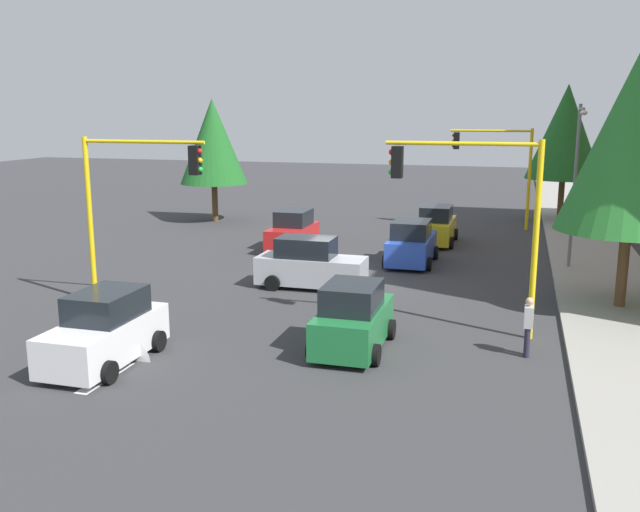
{
  "coord_description": "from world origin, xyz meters",
  "views": [
    {
      "loc": [
        26.82,
        6.92,
        6.74
      ],
      "look_at": [
        1.67,
        -0.32,
        1.2
      ],
      "focal_mm": 38.74,
      "sensor_mm": 36.0,
      "label": 1
    }
  ],
  "objects_px": {
    "tree_roadside_near": "(635,141)",
    "traffic_signal_far_left": "(498,158)",
    "tree_opposite_side": "(213,142)",
    "car_yellow": "(436,226)",
    "traffic_signal_near_left": "(476,198)",
    "pedestrian_crossing": "(528,325)",
    "car_green": "(353,319)",
    "street_lamp_curbside": "(577,169)",
    "car_white": "(105,331)",
    "car_silver": "(310,265)",
    "traffic_signal_near_right": "(133,188)",
    "tree_roadside_far": "(566,132)",
    "car_blue": "(411,244)",
    "car_red": "(293,232)"
  },
  "relations": [
    {
      "from": "tree_roadside_near",
      "to": "traffic_signal_far_left",
      "type": "bearing_deg",
      "value": -163.33
    },
    {
      "from": "tree_roadside_far",
      "to": "tree_roadside_near",
      "type": "xyz_separation_m",
      "value": [
        20.0,
        1.0,
        0.3
      ]
    },
    {
      "from": "traffic_signal_near_right",
      "to": "car_white",
      "type": "xyz_separation_m",
      "value": [
        5.31,
        2.13,
        -3.24
      ]
    },
    {
      "from": "traffic_signal_near_right",
      "to": "pedestrian_crossing",
      "type": "xyz_separation_m",
      "value": [
        1.64,
        13.13,
        -3.23
      ]
    },
    {
      "from": "tree_roadside_far",
      "to": "car_yellow",
      "type": "height_order",
      "value": "tree_roadside_far"
    },
    {
      "from": "traffic_signal_far_left",
      "to": "car_silver",
      "type": "distance_m",
      "value": 17.5
    },
    {
      "from": "tree_roadside_far",
      "to": "pedestrian_crossing",
      "type": "distance_m",
      "value": 26.12
    },
    {
      "from": "street_lamp_curbside",
      "to": "car_red",
      "type": "xyz_separation_m",
      "value": [
        -1.09,
        -12.74,
        -3.45
      ]
    },
    {
      "from": "tree_roadside_far",
      "to": "car_blue",
      "type": "xyz_separation_m",
      "value": [
        14.7,
        -7.01,
        -4.56
      ]
    },
    {
      "from": "traffic_signal_far_left",
      "to": "car_red",
      "type": "xyz_separation_m",
      "value": [
        9.29,
        -9.24,
        -3.17
      ]
    },
    {
      "from": "car_green",
      "to": "car_white",
      "type": "xyz_separation_m",
      "value": [
        2.91,
        -6.19,
        0.0
      ]
    },
    {
      "from": "car_silver",
      "to": "car_green",
      "type": "distance_m",
      "value": 7.17
    },
    {
      "from": "street_lamp_curbside",
      "to": "car_green",
      "type": "distance_m",
      "value": 14.14
    },
    {
      "from": "car_silver",
      "to": "pedestrian_crossing",
      "type": "distance_m",
      "value": 9.81
    },
    {
      "from": "traffic_signal_near_right",
      "to": "car_yellow",
      "type": "distance_m",
      "value": 17.21
    },
    {
      "from": "tree_opposite_side",
      "to": "car_yellow",
      "type": "bearing_deg",
      "value": 75.91
    },
    {
      "from": "traffic_signal_far_left",
      "to": "street_lamp_curbside",
      "type": "distance_m",
      "value": 10.96
    },
    {
      "from": "tree_opposite_side",
      "to": "traffic_signal_near_right",
      "type": "bearing_deg",
      "value": 16.33
    },
    {
      "from": "car_silver",
      "to": "traffic_signal_near_right",
      "type": "bearing_deg",
      "value": -51.91
    },
    {
      "from": "tree_opposite_side",
      "to": "car_green",
      "type": "relative_size",
      "value": 2.0
    },
    {
      "from": "traffic_signal_far_left",
      "to": "car_blue",
      "type": "height_order",
      "value": "traffic_signal_far_left"
    },
    {
      "from": "car_silver",
      "to": "car_blue",
      "type": "height_order",
      "value": "same"
    },
    {
      "from": "tree_roadside_far",
      "to": "car_green",
      "type": "height_order",
      "value": "tree_roadside_far"
    },
    {
      "from": "street_lamp_curbside",
      "to": "car_blue",
      "type": "distance_m",
      "value": 7.55
    },
    {
      "from": "tree_opposite_side",
      "to": "traffic_signal_far_left",
      "type": "bearing_deg",
      "value": 96.83
    },
    {
      "from": "traffic_signal_near_right",
      "to": "car_red",
      "type": "xyz_separation_m",
      "value": [
        -10.71,
        2.19,
        -3.24
      ]
    },
    {
      "from": "pedestrian_crossing",
      "to": "car_green",
      "type": "bearing_deg",
      "value": -80.9
    },
    {
      "from": "traffic_signal_near_left",
      "to": "car_blue",
      "type": "xyz_separation_m",
      "value": [
        -9.3,
        -3.24,
        -3.29
      ]
    },
    {
      "from": "car_green",
      "to": "pedestrian_crossing",
      "type": "xyz_separation_m",
      "value": [
        -0.77,
        4.81,
        0.01
      ]
    },
    {
      "from": "traffic_signal_near_right",
      "to": "car_yellow",
      "type": "bearing_deg",
      "value": 149.01
    },
    {
      "from": "traffic_signal_near_right",
      "to": "car_green",
      "type": "xyz_separation_m",
      "value": [
        2.41,
        8.32,
        -3.24
      ]
    },
    {
      "from": "tree_roadside_far",
      "to": "car_white",
      "type": "height_order",
      "value": "tree_roadside_far"
    },
    {
      "from": "tree_opposite_side",
      "to": "car_green",
      "type": "distance_m",
      "value": 24.84
    },
    {
      "from": "traffic_signal_far_left",
      "to": "street_lamp_curbside",
      "type": "relative_size",
      "value": 0.82
    },
    {
      "from": "tree_roadside_far",
      "to": "car_red",
      "type": "relative_size",
      "value": 2.25
    },
    {
      "from": "car_yellow",
      "to": "tree_opposite_side",
      "type": "bearing_deg",
      "value": -104.09
    },
    {
      "from": "tree_roadside_far",
      "to": "car_silver",
      "type": "bearing_deg",
      "value": -26.84
    },
    {
      "from": "traffic_signal_near_right",
      "to": "car_yellow",
      "type": "xyz_separation_m",
      "value": [
        -14.49,
        8.7,
        -3.24
      ]
    },
    {
      "from": "street_lamp_curbside",
      "to": "car_white",
      "type": "bearing_deg",
      "value": -40.61
    },
    {
      "from": "traffic_signal_near_right",
      "to": "car_green",
      "type": "bearing_deg",
      "value": 73.88
    },
    {
      "from": "traffic_signal_far_left",
      "to": "traffic_signal_near_right",
      "type": "relative_size",
      "value": 0.98
    },
    {
      "from": "pedestrian_crossing",
      "to": "car_white",
      "type": "bearing_deg",
      "value": -71.52
    },
    {
      "from": "traffic_signal_near_left",
      "to": "car_silver",
      "type": "xyz_separation_m",
      "value": [
        -4.0,
        -6.36,
        -3.29
      ]
    },
    {
      "from": "tree_roadside_far",
      "to": "pedestrian_crossing",
      "type": "relative_size",
      "value": 4.88
    },
    {
      "from": "traffic_signal_near_right",
      "to": "tree_opposite_side",
      "type": "relative_size",
      "value": 0.79
    },
    {
      "from": "car_green",
      "to": "car_yellow",
      "type": "distance_m",
      "value": 16.9
    },
    {
      "from": "street_lamp_curbside",
      "to": "traffic_signal_near_right",
      "type": "bearing_deg",
      "value": -57.22
    },
    {
      "from": "traffic_signal_near_left",
      "to": "pedestrian_crossing",
      "type": "distance_m",
      "value": 4.02
    },
    {
      "from": "tree_roadside_near",
      "to": "car_yellow",
      "type": "relative_size",
      "value": 2.2
    },
    {
      "from": "tree_roadside_far",
      "to": "car_blue",
      "type": "bearing_deg",
      "value": -25.48
    }
  ]
}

